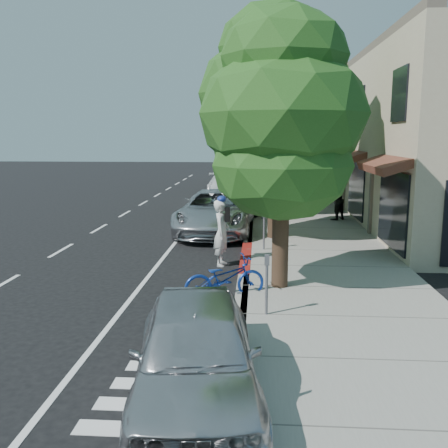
# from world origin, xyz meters

# --- Properties ---
(ground) EXTENTS (120.00, 120.00, 0.00)m
(ground) POSITION_xyz_m (0.00, 0.00, 0.00)
(ground) COLOR black
(ground) RESTS_ON ground
(sidewalk) EXTENTS (4.60, 56.00, 0.15)m
(sidewalk) POSITION_xyz_m (2.30, 8.00, 0.07)
(sidewalk) COLOR gray
(sidewalk) RESTS_ON ground
(curb) EXTENTS (0.30, 56.00, 0.15)m
(curb) POSITION_xyz_m (0.00, 8.00, 0.07)
(curb) COLOR #9E998E
(curb) RESTS_ON ground
(curb_red_segment) EXTENTS (0.32, 4.00, 0.15)m
(curb_red_segment) POSITION_xyz_m (0.00, 1.00, 0.07)
(curb_red_segment) COLOR maroon
(curb_red_segment) RESTS_ON ground
(storefront_building) EXTENTS (10.00, 36.00, 7.00)m
(storefront_building) POSITION_xyz_m (9.60, 18.00, 3.50)
(storefront_building) COLOR #BDB091
(storefront_building) RESTS_ON ground
(street_tree_0) EXTENTS (3.95, 3.95, 6.69)m
(street_tree_0) POSITION_xyz_m (0.90, -2.00, 4.16)
(street_tree_0) COLOR black
(street_tree_0) RESTS_ON ground
(street_tree_1) EXTENTS (5.44, 5.44, 8.31)m
(street_tree_1) POSITION_xyz_m (0.90, 4.00, 5.06)
(street_tree_1) COLOR black
(street_tree_1) RESTS_ON ground
(street_tree_2) EXTENTS (5.00, 5.00, 7.15)m
(street_tree_2) POSITION_xyz_m (0.90, 10.00, 4.27)
(street_tree_2) COLOR black
(street_tree_2) RESTS_ON ground
(street_tree_3) EXTENTS (5.30, 5.30, 7.74)m
(street_tree_3) POSITION_xyz_m (0.90, 16.00, 4.65)
(street_tree_3) COLOR black
(street_tree_3) RESTS_ON ground
(street_tree_4) EXTENTS (4.29, 4.29, 7.95)m
(street_tree_4) POSITION_xyz_m (0.90, 22.00, 5.03)
(street_tree_4) COLOR black
(street_tree_4) RESTS_ON ground
(street_tree_5) EXTENTS (4.54, 4.54, 7.25)m
(street_tree_5) POSITION_xyz_m (0.90, 28.00, 4.45)
(street_tree_5) COLOR black
(street_tree_5) RESTS_ON ground
(cyclist) EXTENTS (0.54, 0.76, 1.95)m
(cyclist) POSITION_xyz_m (-0.70, 0.45, 0.98)
(cyclist) COLOR silver
(cyclist) RESTS_ON ground
(bicycle) EXTENTS (2.05, 1.35, 1.02)m
(bicycle) POSITION_xyz_m (-0.40, -2.66, 0.51)
(bicycle) COLOR navy
(bicycle) RESTS_ON ground
(silver_suv) EXTENTS (2.97, 6.10, 1.67)m
(silver_suv) POSITION_xyz_m (-1.30, 5.50, 0.83)
(silver_suv) COLOR silver
(silver_suv) RESTS_ON ground
(dark_sedan) EXTENTS (1.71, 4.63, 1.52)m
(dark_sedan) POSITION_xyz_m (-0.50, 10.57, 0.76)
(dark_sedan) COLOR black
(dark_sedan) RESTS_ON ground
(white_pickup) EXTENTS (2.89, 5.60, 1.55)m
(white_pickup) POSITION_xyz_m (-1.51, 15.00, 0.78)
(white_pickup) COLOR white
(white_pickup) RESTS_ON ground
(dark_suv_far) EXTENTS (2.12, 4.51, 1.49)m
(dark_suv_far) POSITION_xyz_m (-1.25, 23.18, 0.75)
(dark_suv_far) COLOR black
(dark_suv_far) RESTS_ON ground
(near_car_a) EXTENTS (2.28, 4.53, 1.48)m
(near_car_a) POSITION_xyz_m (-0.50, -7.19, 0.74)
(near_car_a) COLOR silver
(near_car_a) RESTS_ON ground
(pedestrian) EXTENTS (1.11, 1.09, 1.80)m
(pedestrian) POSITION_xyz_m (3.73, 8.04, 1.05)
(pedestrian) COLOR black
(pedestrian) RESTS_ON sidewalk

